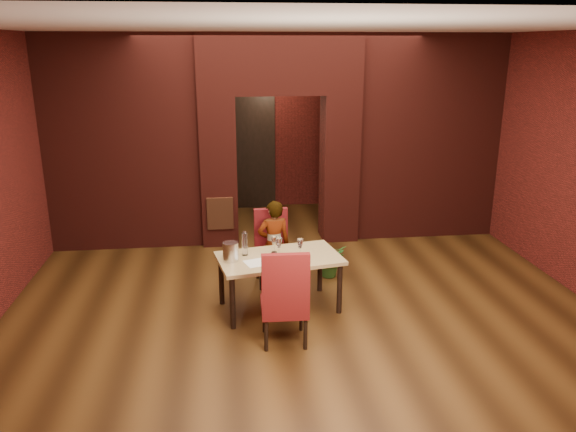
# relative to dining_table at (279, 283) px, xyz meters

# --- Properties ---
(floor) EXTENTS (8.00, 8.00, 0.00)m
(floor) POSITION_rel_dining_table_xyz_m (0.27, 0.49, -0.33)
(floor) COLOR #482C12
(floor) RESTS_ON ground
(ceiling) EXTENTS (7.00, 8.00, 0.04)m
(ceiling) POSITION_rel_dining_table_xyz_m (0.27, 0.49, 2.87)
(ceiling) COLOR silver
(ceiling) RESTS_ON ground
(wall_back) EXTENTS (7.00, 0.04, 3.20)m
(wall_back) POSITION_rel_dining_table_xyz_m (0.27, 4.49, 1.27)
(wall_back) COLOR maroon
(wall_back) RESTS_ON ground
(wall_front) EXTENTS (7.00, 0.04, 3.20)m
(wall_front) POSITION_rel_dining_table_xyz_m (0.27, -3.51, 1.27)
(wall_front) COLOR maroon
(wall_front) RESTS_ON ground
(wall_right) EXTENTS (0.04, 8.00, 3.20)m
(wall_right) POSITION_rel_dining_table_xyz_m (3.77, 0.49, 1.27)
(wall_right) COLOR maroon
(wall_right) RESTS_ON ground
(pillar_left) EXTENTS (0.55, 0.55, 2.30)m
(pillar_left) POSITION_rel_dining_table_xyz_m (-0.68, 2.49, 0.82)
(pillar_left) COLOR maroon
(pillar_left) RESTS_ON ground
(pillar_right) EXTENTS (0.55, 0.55, 2.30)m
(pillar_right) POSITION_rel_dining_table_xyz_m (1.22, 2.49, 0.82)
(pillar_right) COLOR maroon
(pillar_right) RESTS_ON ground
(lintel) EXTENTS (2.45, 0.55, 0.90)m
(lintel) POSITION_rel_dining_table_xyz_m (0.27, 2.49, 2.42)
(lintel) COLOR maroon
(lintel) RESTS_ON ground
(wing_wall_left) EXTENTS (2.28, 0.35, 3.20)m
(wing_wall_left) POSITION_rel_dining_table_xyz_m (-2.09, 2.49, 1.27)
(wing_wall_left) COLOR maroon
(wing_wall_left) RESTS_ON ground
(wing_wall_right) EXTENTS (2.28, 0.35, 3.20)m
(wing_wall_right) POSITION_rel_dining_table_xyz_m (2.63, 2.49, 1.27)
(wing_wall_right) COLOR maroon
(wing_wall_right) RESTS_ON ground
(vent_panel) EXTENTS (0.40, 0.03, 0.50)m
(vent_panel) POSITION_rel_dining_table_xyz_m (-0.68, 2.20, 0.22)
(vent_panel) COLOR #A3532F
(vent_panel) RESTS_ON ground
(rear_door) EXTENTS (0.90, 0.08, 2.10)m
(rear_door) POSITION_rel_dining_table_xyz_m (-0.13, 4.43, 0.72)
(rear_door) COLOR black
(rear_door) RESTS_ON ground
(rear_door_frame) EXTENTS (1.02, 0.04, 2.22)m
(rear_door_frame) POSITION_rel_dining_table_xyz_m (-0.13, 4.39, 0.72)
(rear_door_frame) COLOR black
(rear_door_frame) RESTS_ON ground
(dining_table) EXTENTS (1.53, 1.04, 0.66)m
(dining_table) POSITION_rel_dining_table_xyz_m (0.00, 0.00, 0.00)
(dining_table) COLOR tan
(dining_table) RESTS_ON ground
(chair_far) EXTENTS (0.46, 0.46, 0.97)m
(chair_far) POSITION_rel_dining_table_xyz_m (-0.01, 0.75, 0.16)
(chair_far) COLOR maroon
(chair_far) RESTS_ON ground
(chair_near) EXTENTS (0.50, 0.50, 1.06)m
(chair_near) POSITION_rel_dining_table_xyz_m (-0.03, -0.77, 0.20)
(chair_near) COLOR maroon
(chair_near) RESTS_ON ground
(person_seated) EXTENTS (0.46, 0.33, 1.16)m
(person_seated) POSITION_rel_dining_table_xyz_m (-0.00, 0.65, 0.25)
(person_seated) COLOR white
(person_seated) RESTS_ON ground
(wine_glass_a) EXTENTS (0.08, 0.08, 0.20)m
(wine_glass_a) POSITION_rel_dining_table_xyz_m (-0.05, 0.14, 0.43)
(wine_glass_a) COLOR white
(wine_glass_a) RESTS_ON dining_table
(wine_glass_b) EXTENTS (0.09, 0.09, 0.21)m
(wine_glass_b) POSITION_rel_dining_table_xyz_m (0.00, 0.04, 0.44)
(wine_glass_b) COLOR white
(wine_glass_b) RESTS_ON dining_table
(wine_glass_c) EXTENTS (0.08, 0.08, 0.20)m
(wine_glass_c) POSITION_rel_dining_table_xyz_m (0.25, 0.01, 0.43)
(wine_glass_c) COLOR white
(wine_glass_c) RESTS_ON dining_table
(tasting_sheet) EXTENTS (0.39, 0.33, 0.00)m
(tasting_sheet) POSITION_rel_dining_table_xyz_m (-0.24, -0.16, 0.33)
(tasting_sheet) COLOR white
(tasting_sheet) RESTS_ON dining_table
(wine_bucket) EXTENTS (0.18, 0.18, 0.22)m
(wine_bucket) POSITION_rel_dining_table_xyz_m (-0.56, -0.07, 0.44)
(wine_bucket) COLOR silver
(wine_bucket) RESTS_ON dining_table
(water_bottle) EXTENTS (0.07, 0.07, 0.29)m
(water_bottle) POSITION_rel_dining_table_xyz_m (-0.39, 0.10, 0.48)
(water_bottle) COLOR silver
(water_bottle) RESTS_ON dining_table
(potted_plant) EXTENTS (0.51, 0.49, 0.44)m
(potted_plant) POSITION_rel_dining_table_xyz_m (0.78, 0.89, -0.11)
(potted_plant) COLOR #2F702B
(potted_plant) RESTS_ON ground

